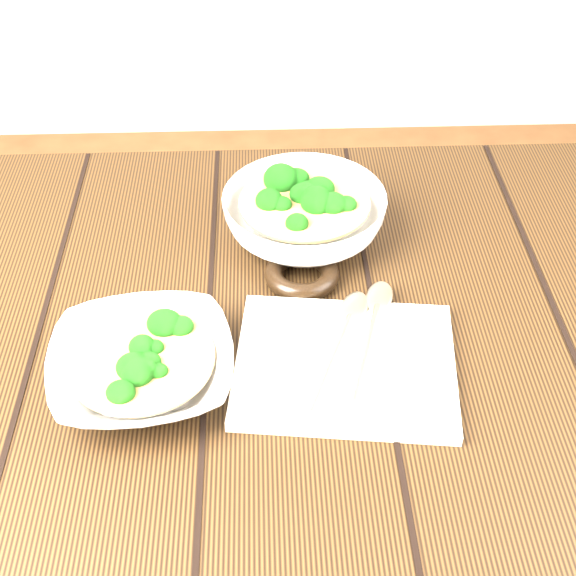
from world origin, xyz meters
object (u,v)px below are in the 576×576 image
(soup_bowl_back, at_px, (304,215))
(trivet, at_px, (302,274))
(table, at_px, (230,396))
(soup_bowl_front, at_px, (142,367))
(napkin, at_px, (345,365))

(soup_bowl_back, height_order, trivet, soup_bowl_back)
(table, xyz_separation_m, soup_bowl_front, (-0.09, -0.08, 0.15))
(table, distance_m, soup_bowl_back, 0.26)
(soup_bowl_back, bearing_deg, napkin, -82.14)
(soup_bowl_back, distance_m, napkin, 0.25)
(table, xyz_separation_m, napkin, (0.14, -0.07, 0.13))
(soup_bowl_back, xyz_separation_m, napkin, (0.03, -0.24, -0.03))
(soup_bowl_front, bearing_deg, soup_bowl_back, 53.57)
(table, bearing_deg, napkin, -26.82)
(table, distance_m, soup_bowl_front, 0.19)
(soup_bowl_back, bearing_deg, table, -120.47)
(table, height_order, soup_bowl_front, soup_bowl_front)
(trivet, bearing_deg, soup_bowl_front, -137.58)
(soup_bowl_front, xyz_separation_m, soup_bowl_back, (0.19, 0.26, 0.01))
(napkin, bearing_deg, soup_bowl_front, -169.88)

